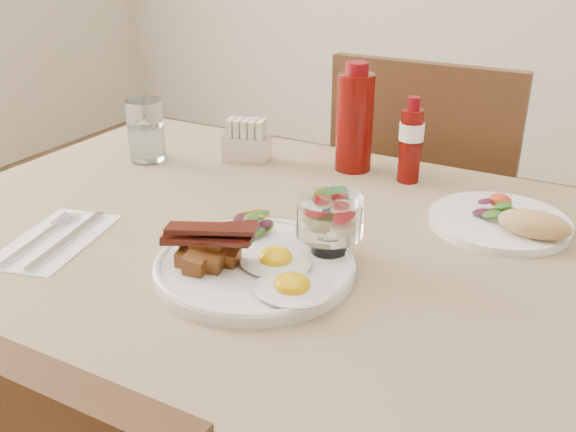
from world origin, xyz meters
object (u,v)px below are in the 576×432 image
table (305,295)px  hot_sauce_bottle (411,141)px  chair_far (426,219)px  fruit_cup (330,217)px  main_plate (255,267)px  ketchup_bottle (355,121)px  water_glass (146,134)px  second_plate (507,221)px  sugar_caddy (247,143)px

table → hot_sauce_bottle: 0.37m
chair_far → fruit_cup: size_ratio=9.62×
chair_far → hot_sauce_bottle: (0.05, -0.34, 0.31)m
main_plate → ketchup_bottle: (-0.04, 0.44, 0.09)m
main_plate → water_glass: bearing=146.0°
table → fruit_cup: 0.17m
second_plate → sugar_caddy: 0.54m
fruit_cup → sugar_caddy: fruit_cup is taller
table → chair_far: bearing=90.0°
second_plate → hot_sauce_bottle: hot_sauce_bottle is taller
hot_sauce_bottle → water_glass: size_ratio=1.30×
table → fruit_cup: (0.05, -0.03, 0.16)m
second_plate → water_glass: size_ratio=1.83×
table → main_plate: bearing=-104.0°
fruit_cup → table: bearing=151.2°
water_glass → hot_sauce_bottle: bearing=15.4°
main_plate → chair_far: bearing=88.0°
fruit_cup → hot_sauce_bottle: bearing=90.3°
table → second_plate: size_ratio=5.87×
fruit_cup → ketchup_bottle: 0.38m
main_plate → sugar_caddy: sugar_caddy is taller
main_plate → hot_sauce_bottle: bearing=80.3°
hot_sauce_bottle → fruit_cup: bearing=-89.7°
fruit_cup → second_plate: 0.31m
chair_far → hot_sauce_bottle: chair_far is taller
chair_far → sugar_caddy: bearing=-126.0°
table → second_plate: bearing=38.2°
sugar_caddy → water_glass: bearing=-167.7°
chair_far → fruit_cup: chair_far is taller
ketchup_bottle → water_glass: 0.42m
sugar_caddy → table: bearing=-60.2°
chair_far → main_plate: bearing=-92.0°
chair_far → sugar_caddy: chair_far is taller
fruit_cup → second_plate: bearing=48.0°
second_plate → chair_far: bearing=118.8°
main_plate → water_glass: 0.52m
chair_far → fruit_cup: bearing=-85.9°
hot_sauce_bottle → water_glass: (-0.51, -0.14, -0.02)m
chair_far → ketchup_bottle: size_ratio=4.44×
table → hot_sauce_bottle: bearing=81.7°
second_plate → main_plate: bearing=-132.5°
main_plate → water_glass: water_glass is taller
water_glass → table: bearing=-22.1°
chair_far → water_glass: 0.72m
sugar_caddy → ketchup_bottle: bearing=0.1°
table → second_plate: (0.25, 0.20, 0.10)m
ketchup_bottle → hot_sauce_bottle: (0.12, -0.01, -0.02)m
second_plate → ketchup_bottle: size_ratio=1.08×
second_plate → table: bearing=-141.8°
ketchup_bottle → sugar_caddy: bearing=-164.8°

